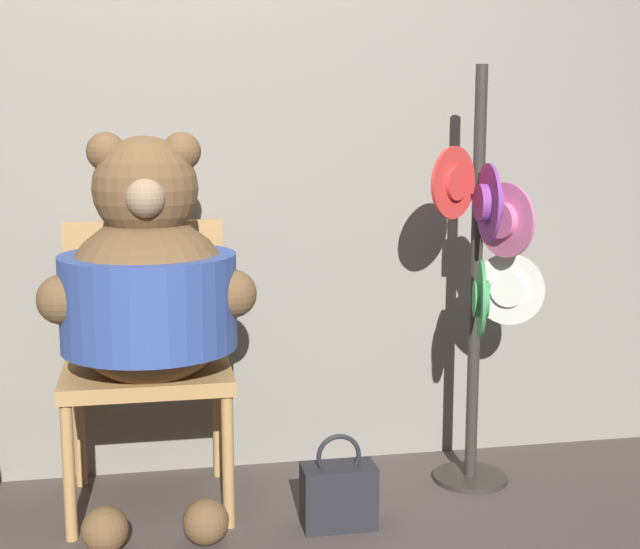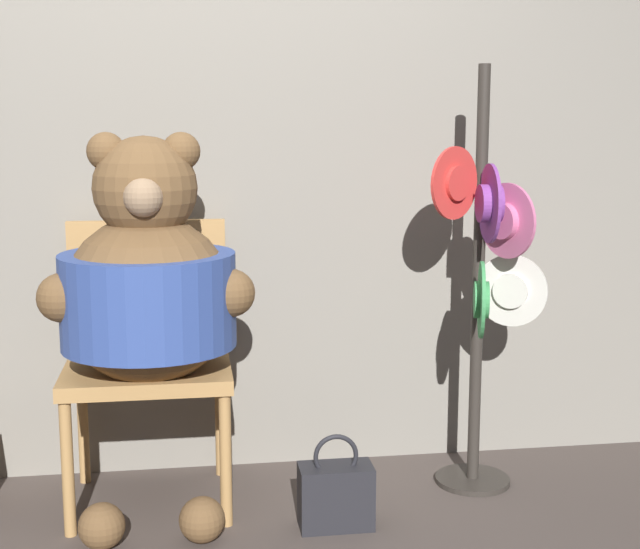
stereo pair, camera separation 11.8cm
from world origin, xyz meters
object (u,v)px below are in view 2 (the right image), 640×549
Objects in this scene: handbag_on_ground at (336,494)px; hat_display_rack at (485,278)px; chair at (148,346)px; teddy_bear at (148,289)px.

hat_display_rack is at bearing 20.59° from handbag_on_ground.
chair is 0.64× the size of hat_display_rack.
teddy_bear is 4.05× the size of handbag_on_ground.
teddy_bear reaches higher than handbag_on_ground.
hat_display_rack reaches higher than teddy_bear.
chair is 0.75× the size of teddy_bear.
chair is 1.23m from hat_display_rack.
handbag_on_ground is at bearing -18.98° from teddy_bear.
chair is 0.85m from handbag_on_ground.
hat_display_rack is 0.92m from handbag_on_ground.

